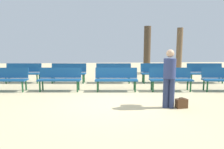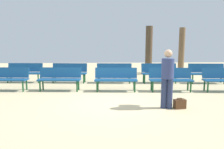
% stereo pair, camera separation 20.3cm
% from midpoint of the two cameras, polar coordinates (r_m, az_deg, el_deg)
% --- Properties ---
extents(ground_plane, '(25.25, 25.25, 0.00)m').
position_cam_midpoint_polar(ground_plane, '(6.69, 0.23, -7.37)').
color(ground_plane, '#CCB789').
extents(bench_r0_c0, '(1.63, 0.59, 0.87)m').
position_cam_midpoint_polar(bench_r0_c0, '(9.07, -27.01, -0.79)').
color(bench_r0_c0, navy).
rests_on(bench_r0_c0, ground_plane).
extents(bench_r0_c1, '(1.63, 0.58, 0.87)m').
position_cam_midpoint_polar(bench_r0_c1, '(8.38, -14.45, -0.82)').
color(bench_r0_c1, navy).
rests_on(bench_r0_c1, ground_plane).
extents(bench_r0_c2, '(1.63, 0.58, 0.87)m').
position_cam_midpoint_polar(bench_r0_c2, '(8.09, 0.43, -0.88)').
color(bench_r0_c2, navy).
rests_on(bench_r0_c2, ground_plane).
extents(bench_r0_c3, '(1.63, 0.58, 0.87)m').
position_cam_midpoint_polar(bench_r0_c3, '(8.39, 14.69, -0.82)').
color(bench_r0_c3, navy).
rests_on(bench_r0_c3, ground_plane).
extents(bench_r0_c4, '(1.63, 0.58, 0.87)m').
position_cam_midpoint_polar(bench_r0_c4, '(9.12, 27.10, -0.75)').
color(bench_r0_c4, navy).
rests_on(bench_r0_c4, ground_plane).
extents(bench_r1_c0, '(1.62, 0.55, 0.87)m').
position_cam_midpoint_polar(bench_r1_c0, '(10.59, -23.18, 0.69)').
color(bench_r1_c0, navy).
rests_on(bench_r1_c0, ground_plane).
extents(bench_r1_c1, '(1.63, 0.61, 0.87)m').
position_cam_midpoint_polar(bench_r1_c1, '(9.97, -12.13, 0.74)').
color(bench_r1_c1, navy).
rests_on(bench_r1_c1, ground_plane).
extents(bench_r1_c2, '(1.63, 0.57, 0.87)m').
position_cam_midpoint_polar(bench_r1_c2, '(9.74, -0.17, 0.76)').
color(bench_r1_c2, navy).
rests_on(bench_r1_c2, ground_plane).
extents(bench_r1_c3, '(1.61, 0.52, 0.87)m').
position_cam_midpoint_polar(bench_r1_c3, '(9.98, 11.73, 0.76)').
color(bench_r1_c3, navy).
rests_on(bench_r1_c3, ground_plane).
extents(bench_r1_c4, '(1.63, 0.59, 0.87)m').
position_cam_midpoint_polar(bench_r1_c4, '(10.61, 23.15, 0.70)').
color(bench_r1_c4, navy).
rests_on(bench_r1_c4, ground_plane).
extents(tree_0, '(0.35, 0.35, 2.70)m').
position_cam_midpoint_polar(tree_0, '(13.55, 17.13, 6.19)').
color(tree_0, brown).
rests_on(tree_0, ground_plane).
extents(tree_1, '(0.39, 0.39, 2.74)m').
position_cam_midpoint_polar(tree_1, '(12.47, 8.91, 6.40)').
color(tree_1, '#4C3A28').
rests_on(tree_1, ground_plane).
extents(visitor_with_backpack, '(0.43, 0.58, 1.65)m').
position_cam_midpoint_polar(visitor_with_backpack, '(6.15, 14.16, -0.12)').
color(visitor_with_backpack, navy).
rests_on(visitor_with_backpack, ground_plane).
extents(handbag, '(0.34, 0.23, 0.29)m').
position_cam_midpoint_polar(handbag, '(6.36, 17.20, -7.36)').
color(handbag, '#4C2D19').
rests_on(handbag, ground_plane).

